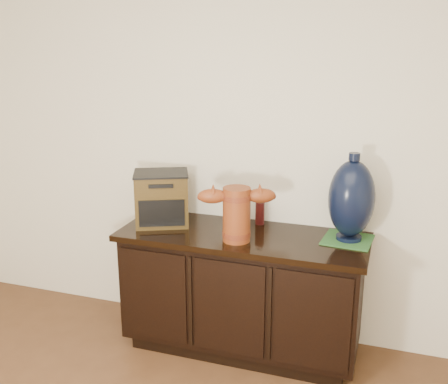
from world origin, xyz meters
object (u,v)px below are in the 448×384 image
(tv_radio, at_px, (162,198))
(spray_can, at_px, (260,211))
(lamp_base, at_px, (351,199))
(terracotta_vessel, at_px, (237,211))
(sideboard, at_px, (242,291))

(tv_radio, height_order, spray_can, tv_radio)
(lamp_base, height_order, spray_can, lamp_base)
(tv_radio, bearing_deg, spray_can, -6.95)
(terracotta_vessel, relative_size, spray_can, 2.64)
(terracotta_vessel, bearing_deg, tv_radio, 145.08)
(lamp_base, bearing_deg, tv_radio, -176.37)
(tv_radio, xyz_separation_m, spray_can, (0.58, 0.18, -0.08))
(terracotta_vessel, xyz_separation_m, lamp_base, (0.60, 0.20, 0.07))
(tv_radio, bearing_deg, sideboard, -26.89)
(sideboard, xyz_separation_m, tv_radio, (-0.53, 0.02, 0.53))
(sideboard, height_order, spray_can, spray_can)
(sideboard, relative_size, spray_can, 8.85)
(sideboard, distance_m, tv_radio, 0.75)
(terracotta_vessel, relative_size, lamp_base, 0.87)
(sideboard, relative_size, lamp_base, 2.93)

